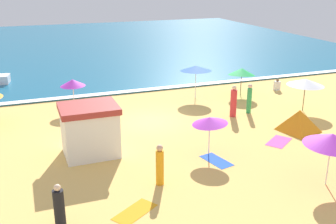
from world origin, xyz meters
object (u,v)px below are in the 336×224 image
at_px(beach_umbrella_5, 306,82).
at_px(beachgoer_1, 160,166).
at_px(beachgoer_6, 277,85).
at_px(beach_tent, 299,120).
at_px(beach_umbrella_2, 73,83).
at_px(beachgoer_8, 59,207).
at_px(lifeguard_cabana, 90,130).
at_px(beachgoer_2, 249,99).
at_px(beach_umbrella_3, 196,68).
at_px(beach_umbrella_0, 242,72).
at_px(beach_umbrella_8, 210,121).
at_px(beach_umbrella_6, 332,140).
at_px(beachgoer_9, 233,102).

xyz_separation_m(beach_umbrella_5, beachgoer_1, (-11.52, -5.71, -1.00)).
relative_size(beach_umbrella_5, beachgoer_6, 3.07).
bearing_deg(beach_tent, beach_umbrella_2, 144.39).
bearing_deg(beach_tent, beachgoer_8, -161.16).
relative_size(lifeguard_cabana, beachgoer_2, 1.44).
height_order(lifeguard_cabana, beach_umbrella_3, lifeguard_cabana).
height_order(beach_umbrella_0, beach_umbrella_3, beach_umbrella_3).
relative_size(beach_umbrella_8, beachgoer_1, 1.20).
relative_size(beach_umbrella_2, beach_umbrella_8, 0.95).
xyz_separation_m(beach_umbrella_0, beach_tent, (-0.51, -7.13, -1.10)).
distance_m(beach_umbrella_3, beachgoer_8, 16.09).
height_order(beach_umbrella_0, beach_umbrella_6, beach_umbrella_6).
xyz_separation_m(beachgoer_1, beachgoer_6, (12.74, 10.25, -0.47)).
distance_m(beach_umbrella_3, beach_umbrella_5, 7.16).
relative_size(beach_umbrella_5, beachgoer_8, 1.67).
bearing_deg(beach_umbrella_6, beach_umbrella_8, 127.44).
xyz_separation_m(beach_umbrella_5, beachgoer_8, (-15.64, -7.27, -1.10)).
bearing_deg(beachgoer_9, beachgoer_2, 10.23).
bearing_deg(lifeguard_cabana, beach_umbrella_2, 88.57).
bearing_deg(beachgoer_6, beach_umbrella_0, -176.69).
bearing_deg(beach_umbrella_2, beach_tent, -35.61).
xyz_separation_m(beach_umbrella_8, beachgoer_8, (-7.24, -3.44, -0.98)).
relative_size(lifeguard_cabana, beach_tent, 1.04).
relative_size(beach_tent, beachgoer_8, 1.59).
height_order(beach_umbrella_2, beach_umbrella_5, beach_umbrella_5).
relative_size(beach_umbrella_5, beach_tent, 1.05).
xyz_separation_m(lifeguard_cabana, beach_umbrella_3, (8.43, 6.74, 0.85)).
bearing_deg(beachgoer_8, lifeguard_cabana, 69.76).
distance_m(lifeguard_cabana, beach_tent, 11.24).
height_order(beach_tent, beachgoer_2, beachgoer_2).
xyz_separation_m(beach_umbrella_6, beachgoer_2, (1.71, 8.87, -1.07)).
height_order(beach_umbrella_3, beachgoer_8, beach_umbrella_3).
distance_m(beach_umbrella_6, beachgoer_2, 9.10).
bearing_deg(beachgoer_9, beach_umbrella_8, -130.38).
xyz_separation_m(beach_umbrella_5, beach_umbrella_6, (-5.15, -8.07, 0.14)).
height_order(lifeguard_cabana, beachgoer_8, lifeguard_cabana).
distance_m(beachgoer_2, beachgoer_8, 14.63).
bearing_deg(beach_umbrella_3, beachgoer_6, -3.23).
relative_size(beach_umbrella_2, beachgoer_6, 2.30).
xyz_separation_m(beach_umbrella_8, beachgoer_9, (3.75, 4.40, -0.82)).
height_order(beach_umbrella_8, beachgoer_9, beach_umbrella_8).
xyz_separation_m(beach_umbrella_6, beachgoer_9, (0.50, 8.65, -1.08)).
distance_m(beach_tent, beachgoer_2, 3.71).
distance_m(beach_umbrella_5, beachgoer_9, 4.79).
bearing_deg(beach_umbrella_3, beach_umbrella_0, -9.55).
bearing_deg(beach_tent, beachgoer_1, -162.00).
bearing_deg(beachgoer_8, beach_umbrella_8, 25.40).
relative_size(lifeguard_cabana, beach_umbrella_3, 1.11).
height_order(beachgoer_8, beachgoer_9, beachgoer_9).
height_order(beach_umbrella_3, beach_umbrella_6, beach_umbrella_3).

